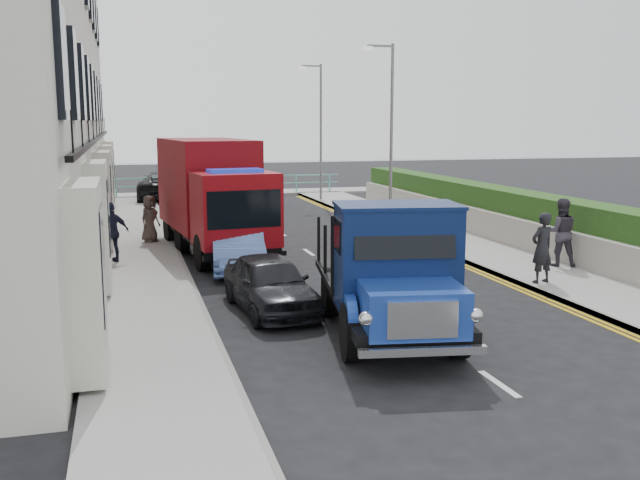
{
  "coord_description": "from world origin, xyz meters",
  "views": [
    {
      "loc": [
        -5.63,
        -11.64,
        4.12
      ],
      "look_at": [
        -1.26,
        4.13,
        1.4
      ],
      "focal_mm": 40.0,
      "sensor_mm": 36.0,
      "label": 1
    }
  ],
  "objects": [
    {
      "name": "lamp_mid",
      "position": [
        4.18,
        14.0,
        4.0
      ],
      "size": [
        1.23,
        0.18,
        7.0
      ],
      "color": "slate",
      "rests_on": "ground"
    },
    {
      "name": "pedestrian_east_near",
      "position": [
        4.4,
        3.75,
        1.01
      ],
      "size": [
        0.73,
        0.57,
        1.78
      ],
      "primitive_type": "imported",
      "rotation": [
        0.0,
        0.0,
        3.38
      ],
      "color": "black",
      "rests_on": "pavement_east"
    },
    {
      "name": "pedestrian_west_near",
      "position": [
        -6.0,
        9.39,
        0.99
      ],
      "size": [
        1.11,
        0.82,
        1.75
      ],
      "primitive_type": "imported",
      "rotation": [
        0.0,
        0.0,
        3.58
      ],
      "color": "black",
      "rests_on": "pavement_west"
    },
    {
      "name": "promenade",
      "position": [
        0.0,
        29.0,
        0.06
      ],
      "size": [
        30.0,
        2.5,
        0.12
      ],
      "primitive_type": "cube",
      "color": "gray",
      "rests_on": "ground"
    },
    {
      "name": "bedford_lorry",
      "position": [
        -0.85,
        0.44,
        1.21
      ],
      "size": [
        3.01,
        5.77,
        2.62
      ],
      "rotation": [
        0.0,
        0.0,
        -0.16
      ],
      "color": "black",
      "rests_on": "ground"
    },
    {
      "name": "sea_plane",
      "position": [
        0.0,
        60.0,
        0.0
      ],
      "size": [
        120.0,
        120.0,
        0.0
      ],
      "primitive_type": "plane",
      "color": "slate",
      "rests_on": "ground"
    },
    {
      "name": "garden_east",
      "position": [
        7.21,
        9.0,
        0.9
      ],
      "size": [
        1.45,
        28.0,
        1.75
      ],
      "color": "#B2AD9E",
      "rests_on": "ground"
    },
    {
      "name": "lamp_far",
      "position": [
        4.18,
        24.0,
        4.0
      ],
      "size": [
        1.23,
        0.18,
        7.0
      ],
      "color": "slate",
      "rests_on": "ground"
    },
    {
      "name": "seafront_railing",
      "position": [
        0.0,
        28.2,
        0.58
      ],
      "size": [
        13.0,
        0.08,
        1.11
      ],
      "color": "#59B2A5",
      "rests_on": "ground"
    },
    {
      "name": "red_lorry",
      "position": [
        -2.91,
        10.9,
        1.9
      ],
      "size": [
        3.06,
        7.02,
        3.57
      ],
      "rotation": [
        0.0,
        0.0,
        0.11
      ],
      "color": "black",
      "rests_on": "ground"
    },
    {
      "name": "pavement_west",
      "position": [
        -5.2,
        9.0,
        0.06
      ],
      "size": [
        2.4,
        38.0,
        0.12
      ],
      "primitive_type": "cube",
      "color": "gray",
      "rests_on": "ground"
    },
    {
      "name": "parked_car_mid",
      "position": [
        -2.6,
        7.93,
        0.66
      ],
      "size": [
        1.84,
        4.12,
        1.31
      ],
      "primitive_type": "imported",
      "rotation": [
        0.0,
        0.0,
        -0.12
      ],
      "color": "#5F7FCB",
      "rests_on": "ground"
    },
    {
      "name": "pedestrian_east_far",
      "position": [
        6.1,
        5.5,
        1.07
      ],
      "size": [
        1.13,
        1.02,
        1.91
      ],
      "primitive_type": "imported",
      "rotation": [
        0.0,
        0.0,
        2.76
      ],
      "color": "#38323D",
      "rests_on": "pavement_east"
    },
    {
      "name": "pedestrian_west_far",
      "position": [
        -4.81,
        12.74,
        0.9
      ],
      "size": [
        0.9,
        0.89,
        1.57
      ],
      "primitive_type": "imported",
      "rotation": [
        0.0,
        0.0,
        0.78
      ],
      "color": "#463932",
      "rests_on": "pavement_west"
    },
    {
      "name": "parked_car_rear",
      "position": [
        -2.6,
        12.0,
        0.64
      ],
      "size": [
        2.39,
        4.63,
        1.28
      ],
      "primitive_type": "imported",
      "rotation": [
        0.0,
        0.0,
        -0.14
      ],
      "color": "#A9A8AD",
      "rests_on": "ground"
    },
    {
      "name": "pavement_east",
      "position": [
        5.3,
        9.0,
        0.06
      ],
      "size": [
        2.6,
        38.0,
        0.12
      ],
      "primitive_type": "cube",
      "color": "gray",
      "rests_on": "ground"
    },
    {
      "name": "seafront_car_left",
      "position": [
        -3.5,
        27.0,
        0.78
      ],
      "size": [
        3.1,
        5.8,
        1.55
      ],
      "primitive_type": "imported",
      "rotation": [
        0.0,
        0.0,
        3.05
      ],
      "color": "black",
      "rests_on": "ground"
    },
    {
      "name": "seafront_car_right",
      "position": [
        0.63,
        24.6,
        0.7
      ],
      "size": [
        3.15,
        4.41,
        1.39
      ],
      "primitive_type": "imported",
      "rotation": [
        0.0,
        0.0,
        0.41
      ],
      "color": "#A9A8AD",
      "rests_on": "ground"
    },
    {
      "name": "ground",
      "position": [
        0.0,
        0.0,
        0.0
      ],
      "size": [
        120.0,
        120.0,
        0.0
      ],
      "primitive_type": "plane",
      "color": "black",
      "rests_on": "ground"
    },
    {
      "name": "parked_car_front",
      "position": [
        -2.62,
        3.32,
        0.63
      ],
      "size": [
        1.8,
        3.8,
        1.26
      ],
      "primitive_type": "imported",
      "rotation": [
        0.0,
        0.0,
        0.09
      ],
      "color": "black",
      "rests_on": "ground"
    }
  ]
}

